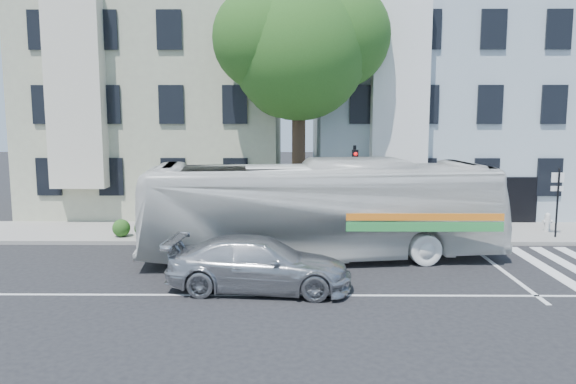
{
  "coord_description": "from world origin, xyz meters",
  "views": [
    {
      "loc": [
        -0.24,
        -14.98,
        4.97
      ],
      "look_at": [
        -0.4,
        3.56,
        2.4
      ],
      "focal_mm": 35.0,
      "sensor_mm": 36.0,
      "label": 1
    }
  ],
  "objects_px": {
    "bus": "(322,210)",
    "sedan": "(259,264)",
    "fire_hydrant": "(547,222)",
    "traffic_signal": "(354,179)"
  },
  "relations": [
    {
      "from": "bus",
      "to": "sedan",
      "type": "xyz_separation_m",
      "value": [
        -1.96,
        -3.52,
        -0.96
      ]
    },
    {
      "from": "bus",
      "to": "fire_hydrant",
      "type": "height_order",
      "value": "bus"
    },
    {
      "from": "sedan",
      "to": "fire_hydrant",
      "type": "height_order",
      "value": "sedan"
    },
    {
      "from": "sedan",
      "to": "fire_hydrant",
      "type": "distance_m",
      "value": 13.85
    },
    {
      "from": "bus",
      "to": "sedan",
      "type": "height_order",
      "value": "bus"
    },
    {
      "from": "bus",
      "to": "traffic_signal",
      "type": "bearing_deg",
      "value": -31.63
    },
    {
      "from": "traffic_signal",
      "to": "sedan",
      "type": "bearing_deg",
      "value": -106.95
    },
    {
      "from": "sedan",
      "to": "traffic_signal",
      "type": "distance_m",
      "value": 7.59
    },
    {
      "from": "sedan",
      "to": "traffic_signal",
      "type": "height_order",
      "value": "traffic_signal"
    },
    {
      "from": "fire_hydrant",
      "to": "sedan",
      "type": "bearing_deg",
      "value": -146.73
    }
  ]
}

